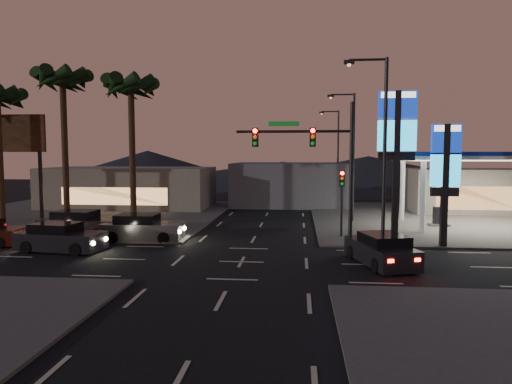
# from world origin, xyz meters

# --- Properties ---
(ground) EXTENTS (140.00, 140.00, 0.00)m
(ground) POSITION_xyz_m (0.00, 0.00, 0.00)
(ground) COLOR black
(ground) RESTS_ON ground
(corner_lot_ne) EXTENTS (24.00, 24.00, 0.12)m
(corner_lot_ne) POSITION_xyz_m (16.00, 16.00, 0.06)
(corner_lot_ne) COLOR #47443F
(corner_lot_ne) RESTS_ON ground
(corner_lot_nw) EXTENTS (24.00, 24.00, 0.12)m
(corner_lot_nw) POSITION_xyz_m (-16.00, 16.00, 0.06)
(corner_lot_nw) COLOR #47443F
(corner_lot_nw) RESTS_ON ground
(gas_station) EXTENTS (12.20, 8.20, 5.47)m
(gas_station) POSITION_xyz_m (16.00, 12.00, 5.08)
(gas_station) COLOR silver
(gas_station) RESTS_ON ground
(convenience_store) EXTENTS (10.00, 6.00, 4.00)m
(convenience_store) POSITION_xyz_m (18.00, 21.00, 2.00)
(convenience_store) COLOR #726B5B
(convenience_store) RESTS_ON ground
(pylon_sign_tall) EXTENTS (2.20, 0.35, 9.00)m
(pylon_sign_tall) POSITION_xyz_m (8.50, 5.50, 6.39)
(pylon_sign_tall) COLOR black
(pylon_sign_tall) RESTS_ON ground
(pylon_sign_short) EXTENTS (1.60, 0.35, 7.00)m
(pylon_sign_short) POSITION_xyz_m (11.00, 4.50, 4.66)
(pylon_sign_short) COLOR black
(pylon_sign_short) RESTS_ON ground
(traffic_signal_mast) EXTENTS (6.10, 0.39, 8.00)m
(traffic_signal_mast) POSITION_xyz_m (3.76, 1.99, 5.23)
(traffic_signal_mast) COLOR black
(traffic_signal_mast) RESTS_ON ground
(pedestal_signal) EXTENTS (0.32, 0.39, 4.30)m
(pedestal_signal) POSITION_xyz_m (5.50, 6.98, 2.92)
(pedestal_signal) COLOR black
(pedestal_signal) RESTS_ON ground
(streetlight_near) EXTENTS (2.14, 0.25, 10.00)m
(streetlight_near) POSITION_xyz_m (6.79, 1.00, 5.72)
(streetlight_near) COLOR black
(streetlight_near) RESTS_ON ground
(streetlight_mid) EXTENTS (2.14, 0.25, 10.00)m
(streetlight_mid) POSITION_xyz_m (6.79, 14.00, 5.72)
(streetlight_mid) COLOR black
(streetlight_mid) RESTS_ON ground
(streetlight_far) EXTENTS (2.14, 0.25, 10.00)m
(streetlight_far) POSITION_xyz_m (6.79, 28.00, 5.72)
(streetlight_far) COLOR black
(streetlight_far) RESTS_ON ground
(palm_a) EXTENTS (4.41, 4.41, 10.86)m
(palm_a) POSITION_xyz_m (-9.00, 9.50, 9.43)
(palm_a) COLOR black
(palm_a) RESTS_ON ground
(palm_b) EXTENTS (4.41, 4.41, 11.46)m
(palm_b) POSITION_xyz_m (-14.00, 9.50, 9.97)
(palm_b) COLOR black
(palm_b) RESTS_ON ground
(billboard) EXTENTS (6.00, 0.30, 8.50)m
(billboard) POSITION_xyz_m (-20.50, 13.00, 6.33)
(billboard) COLOR black
(billboard) RESTS_ON ground
(building_far_west) EXTENTS (16.00, 8.00, 4.00)m
(building_far_west) POSITION_xyz_m (-14.00, 22.00, 2.00)
(building_far_west) COLOR #726B5B
(building_far_west) RESTS_ON ground
(building_far_mid) EXTENTS (12.00, 9.00, 4.40)m
(building_far_mid) POSITION_xyz_m (2.00, 26.00, 2.20)
(building_far_mid) COLOR #4C4C51
(building_far_mid) RESTS_ON ground
(hill_left) EXTENTS (40.00, 40.00, 6.00)m
(hill_left) POSITION_xyz_m (-25.00, 60.00, 3.00)
(hill_left) COLOR black
(hill_left) RESTS_ON ground
(hill_right) EXTENTS (50.00, 50.00, 5.00)m
(hill_right) POSITION_xyz_m (15.00, 60.00, 2.50)
(hill_right) COLOR black
(hill_right) RESTS_ON ground
(hill_center) EXTENTS (60.00, 60.00, 4.00)m
(hill_center) POSITION_xyz_m (0.00, 60.00, 2.00)
(hill_center) COLOR black
(hill_center) RESTS_ON ground
(car_lane_a_front) EXTENTS (4.93, 2.47, 1.55)m
(car_lane_a_front) POSITION_xyz_m (-10.26, 1.61, 0.72)
(car_lane_a_front) COLOR black
(car_lane_a_front) RESTS_ON ground
(car_lane_b_front) EXTENTS (5.08, 2.27, 1.63)m
(car_lane_b_front) POSITION_xyz_m (-6.83, 5.02, 0.76)
(car_lane_b_front) COLOR #515153
(car_lane_b_front) RESTS_ON ground
(car_lane_b_mid) EXTENTS (5.19, 2.27, 1.67)m
(car_lane_b_mid) POSITION_xyz_m (-11.37, 6.13, 0.78)
(car_lane_b_mid) COLOR black
(car_lane_b_mid) RESTS_ON ground
(suv_station) EXTENTS (3.08, 4.93, 1.54)m
(suv_station) POSITION_xyz_m (6.78, 0.06, 0.71)
(suv_station) COLOR black
(suv_station) RESTS_ON ground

